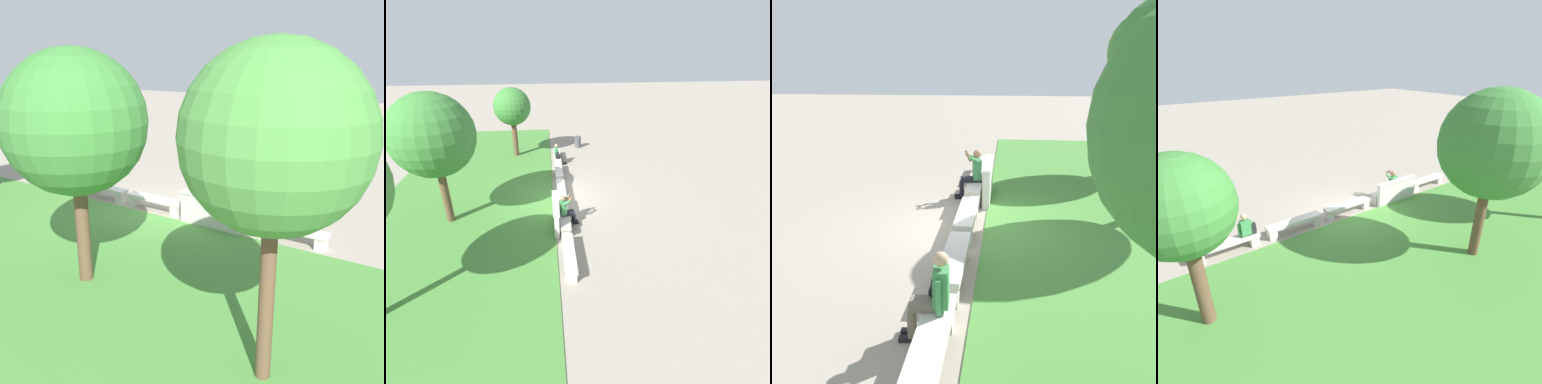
# 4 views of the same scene
# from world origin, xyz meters

# --- Properties ---
(ground_plane) EXTENTS (80.00, 80.00, 0.00)m
(ground_plane) POSITION_xyz_m (0.00, 0.00, 0.00)
(ground_plane) COLOR gray
(grass_strip) EXTENTS (23.64, 8.00, 0.03)m
(grass_strip) POSITION_xyz_m (0.00, 4.38, 0.01)
(grass_strip) COLOR #478438
(grass_strip) RESTS_ON ground
(bench_main) EXTENTS (2.10, 0.40, 0.45)m
(bench_main) POSITION_xyz_m (-4.77, 0.00, 0.30)
(bench_main) COLOR beige
(bench_main) RESTS_ON ground
(bench_near) EXTENTS (2.10, 0.40, 0.45)m
(bench_near) POSITION_xyz_m (-2.39, 0.00, 0.30)
(bench_near) COLOR beige
(bench_near) RESTS_ON ground
(bench_mid) EXTENTS (2.10, 0.40, 0.45)m
(bench_mid) POSITION_xyz_m (0.00, 0.00, 0.30)
(bench_mid) COLOR beige
(bench_mid) RESTS_ON ground
(bench_far) EXTENTS (2.10, 0.40, 0.45)m
(bench_far) POSITION_xyz_m (2.39, 0.00, 0.30)
(bench_far) COLOR beige
(bench_far) RESTS_ON ground
(bench_end) EXTENTS (2.10, 0.40, 0.45)m
(bench_end) POSITION_xyz_m (4.77, 0.00, 0.30)
(bench_end) COLOR beige
(bench_end) RESTS_ON ground
(backrest_wall_with_plaque) EXTENTS (2.11, 0.24, 1.01)m
(backrest_wall_with_plaque) POSITION_xyz_m (-2.39, 0.34, 0.52)
(backrest_wall_with_plaque) COLOR beige
(backrest_wall_with_plaque) RESTS_ON ground
(person_photographer) EXTENTS (0.52, 0.76, 1.32)m
(person_photographer) POSITION_xyz_m (-2.42, -0.08, 0.74)
(person_photographer) COLOR black
(person_photographer) RESTS_ON ground
(person_distant) EXTENTS (0.48, 0.69, 1.26)m
(person_distant) POSITION_xyz_m (4.14, -0.07, 0.67)
(person_distant) COLOR black
(person_distant) RESTS_ON ground
(backpack) EXTENTS (0.28, 0.24, 0.43)m
(backpack) POSITION_xyz_m (3.93, -0.02, 0.63)
(backpack) COLOR black
(backpack) RESTS_ON bench_end
(tree_behind_wall) EXTENTS (2.74, 2.74, 5.26)m
(tree_behind_wall) POSITION_xyz_m (-6.49, 5.40, 3.87)
(tree_behind_wall) COLOR brown
(tree_behind_wall) RESTS_ON ground
(tree_left_background) EXTENTS (3.08, 3.08, 5.17)m
(tree_left_background) POSITION_xyz_m (-1.68, 4.67, 3.61)
(tree_left_background) COLOR brown
(tree_left_background) RESTS_ON ground
(trash_bin) EXTENTS (0.44, 0.44, 0.75)m
(trash_bin) POSITION_xyz_m (7.16, -1.54, 0.38)
(trash_bin) COLOR #4C4C51
(trash_bin) RESTS_ON ground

